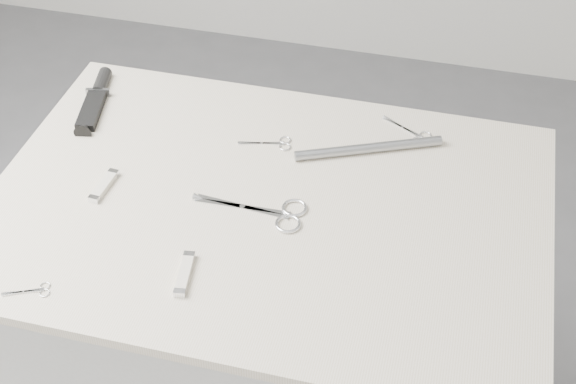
% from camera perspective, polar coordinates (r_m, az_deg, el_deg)
% --- Properties ---
extents(plinth, '(0.90, 0.60, 0.90)m').
position_cam_1_polar(plinth, '(1.78, -1.28, -11.97)').
color(plinth, silver).
rests_on(plinth, ground).
extents(display_board, '(1.00, 0.70, 0.02)m').
position_cam_1_polar(display_board, '(1.44, -1.55, -1.11)').
color(display_board, beige).
rests_on(display_board, plinth).
extents(large_shears, '(0.20, 0.09, 0.01)m').
position_cam_1_polar(large_shears, '(1.41, -1.03, -1.47)').
color(large_shears, silver).
rests_on(large_shears, display_board).
extents(embroidery_scissors_a, '(0.10, 0.05, 0.00)m').
position_cam_1_polar(embroidery_scissors_a, '(1.56, -1.00, 3.47)').
color(embroidery_scissors_a, silver).
rests_on(embroidery_scissors_a, display_board).
extents(embroidery_scissors_b, '(0.10, 0.08, 0.00)m').
position_cam_1_polar(embroidery_scissors_b, '(1.60, 8.88, 4.17)').
color(embroidery_scissors_b, silver).
rests_on(embroidery_scissors_b, display_board).
extents(tiny_scissors, '(0.07, 0.05, 0.00)m').
position_cam_1_polar(tiny_scissors, '(1.35, -17.67, -6.71)').
color(tiny_scissors, silver).
rests_on(tiny_scissors, display_board).
extents(sheathed_knife, '(0.07, 0.20, 0.03)m').
position_cam_1_polar(sheathed_knife, '(1.72, -13.47, 6.55)').
color(sheathed_knife, black).
rests_on(sheathed_knife, display_board).
extents(pocket_knife_a, '(0.02, 0.09, 0.01)m').
position_cam_1_polar(pocket_knife_a, '(1.50, -12.95, 0.43)').
color(pocket_knife_a, beige).
rests_on(pocket_knife_a, display_board).
extents(pocket_knife_b, '(0.03, 0.09, 0.01)m').
position_cam_1_polar(pocket_knife_b, '(1.31, -7.37, -5.78)').
color(pocket_knife_b, beige).
rests_on(pocket_knife_b, display_board).
extents(metal_rail, '(0.27, 0.13, 0.02)m').
position_cam_1_polar(metal_rail, '(1.54, 5.76, 3.12)').
color(metal_rail, gray).
rests_on(metal_rail, display_board).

